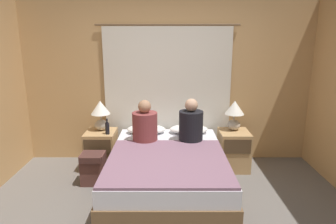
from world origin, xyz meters
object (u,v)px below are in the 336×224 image
object	(u,v)px
nightstand_left	(102,150)
pillow_right	(189,129)
lamp_right	(235,112)
person_right_in_bed	(192,124)
backpack_on_floor	(94,167)
nightstand_right	(234,150)
pillow_left	(147,129)
beer_bottle_on_left_stand	(108,128)
lamp_left	(101,112)
person_left_in_bed	(145,125)
bed	(168,172)

from	to	relation	value
nightstand_left	pillow_right	size ratio (longest dim) A/B	1.00
lamp_right	person_right_in_bed	xyz separation A→B (m)	(-0.66, -0.34, -0.09)
pillow_right	backpack_on_floor	size ratio (longest dim) A/B	1.35
nightstand_right	pillow_right	xyz separation A→B (m)	(-0.66, 0.12, 0.29)
lamp_right	backpack_on_floor	world-z (taller)	lamp_right
nightstand_left	pillow_left	world-z (taller)	pillow_left
pillow_right	beer_bottle_on_left_stand	xyz separation A→B (m)	(-1.17, -0.23, 0.09)
pillow_left	backpack_on_floor	bearing A→B (deg)	-138.77
nightstand_left	lamp_left	bearing A→B (deg)	90.00
pillow_left	person_left_in_bed	bearing A→B (deg)	-88.20
nightstand_right	lamp_right	bearing A→B (deg)	90.00
person_right_in_bed	backpack_on_floor	xyz separation A→B (m)	(-1.31, -0.22, -0.52)
nightstand_right	bed	bearing A→B (deg)	-145.96
bed	lamp_right	distance (m)	1.37
person_right_in_bed	backpack_on_floor	size ratio (longest dim) A/B	1.42
pillow_left	bed	bearing A→B (deg)	-67.73
pillow_left	person_right_in_bed	world-z (taller)	person_right_in_bed
bed	lamp_right	world-z (taller)	lamp_right
person_left_in_bed	backpack_on_floor	size ratio (longest dim) A/B	1.37
lamp_left	beer_bottle_on_left_stand	xyz separation A→B (m)	(0.13, -0.19, -0.18)
person_left_in_bed	beer_bottle_on_left_stand	xyz separation A→B (m)	(-0.55, 0.14, -0.08)
lamp_right	nightstand_left	bearing A→B (deg)	-177.59
pillow_right	person_right_in_bed	world-z (taller)	person_right_in_bed
backpack_on_floor	nightstand_right	bearing A→B (deg)	13.44
lamp_right	pillow_left	bearing A→B (deg)	178.46
lamp_left	pillow_right	distance (m)	1.33
pillow_left	beer_bottle_on_left_stand	xyz separation A→B (m)	(-0.53, -0.23, 0.09)
beer_bottle_on_left_stand	backpack_on_floor	size ratio (longest dim) A/B	0.53
nightstand_right	person_right_in_bed	bearing A→B (deg)	-159.07
bed	pillow_left	distance (m)	0.90
nightstand_right	person_left_in_bed	xyz separation A→B (m)	(-1.29, -0.25, 0.46)
backpack_on_floor	lamp_left	bearing A→B (deg)	88.96
nightstand_right	beer_bottle_on_left_stand	bearing A→B (deg)	-176.57
bed	person_right_in_bed	size ratio (longest dim) A/B	3.27
nightstand_right	person_right_in_bed	world-z (taller)	person_right_in_bed
pillow_right	beer_bottle_on_left_stand	world-z (taller)	beer_bottle_on_left_stand
nightstand_right	person_right_in_bed	distance (m)	0.85
nightstand_left	nightstand_right	size ratio (longest dim) A/B	1.00
pillow_left	backpack_on_floor	distance (m)	0.96
bed	backpack_on_floor	bearing A→B (deg)	169.07
nightstand_left	pillow_left	size ratio (longest dim) A/B	1.00
nightstand_left	lamp_left	xyz separation A→B (m)	(0.00, 0.08, 0.56)
beer_bottle_on_left_stand	backpack_on_floor	xyz separation A→B (m)	(-0.14, -0.36, -0.43)
person_left_in_bed	beer_bottle_on_left_stand	distance (m)	0.57
beer_bottle_on_left_stand	lamp_left	bearing A→B (deg)	123.60
nightstand_left	beer_bottle_on_left_stand	bearing A→B (deg)	-40.68
nightstand_left	nightstand_right	world-z (taller)	same
nightstand_left	backpack_on_floor	xyz separation A→B (m)	(-0.01, -0.47, -0.05)
pillow_right	person_right_in_bed	distance (m)	0.41
person_right_in_bed	nightstand_left	bearing A→B (deg)	169.03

